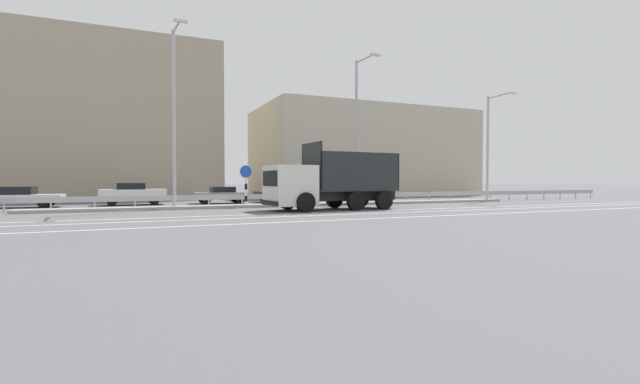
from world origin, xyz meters
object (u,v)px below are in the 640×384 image
object	(u,v)px
street_lamp_1	(174,110)
parked_car_4	(282,194)
dump_truck	(318,187)
parked_car_3	(221,195)
parked_car_5	(356,192)
parked_car_2	(133,194)
street_lamp_3	(490,142)
street_lamp_2	(358,125)
parked_car_1	(17,197)
median_road_sign	(246,185)

from	to	relation	value
street_lamp_1	parked_car_4	world-z (taller)	street_lamp_1
dump_truck	parked_car_3	size ratio (longest dim) A/B	2.03
street_lamp_1	parked_car_5	distance (m)	16.64
parked_car_2	parked_car_5	bearing A→B (deg)	88.31
street_lamp_1	street_lamp_3	distance (m)	23.36
parked_car_4	parked_car_2	bearing A→B (deg)	-93.43
street_lamp_1	street_lamp_2	distance (m)	11.68
parked_car_4	parked_car_1	bearing A→B (deg)	-91.30
street_lamp_3	parked_car_2	size ratio (longest dim) A/B	1.97
street_lamp_3	parked_car_3	bearing A→B (deg)	163.83
dump_truck	median_road_sign	size ratio (longest dim) A/B	3.00
parked_car_1	parked_car_2	xyz separation A→B (m)	(6.42, 0.41, 0.10)
parked_car_2	parked_car_3	world-z (taller)	parked_car_2
parked_car_4	street_lamp_2	bearing A→B (deg)	29.54
median_road_sign	parked_car_1	distance (m)	13.86
parked_car_5	parked_car_4	bearing A→B (deg)	95.79
parked_car_4	parked_car_5	distance (m)	6.55
median_road_sign	parked_car_2	xyz separation A→B (m)	(-6.36, 5.74, -0.63)
median_road_sign	parked_car_5	distance (m)	12.09
street_lamp_2	street_lamp_3	xyz separation A→B (m)	(11.66, -0.06, -0.74)
median_road_sign	street_lamp_2	world-z (taller)	street_lamp_2
parked_car_2	parked_car_5	distance (m)	17.02
dump_truck	street_lamp_1	size ratio (longest dim) A/B	0.76
parked_car_5	street_lamp_1	bearing A→B (deg)	114.70
parked_car_1	median_road_sign	bearing A→B (deg)	70.34
parked_car_2	dump_truck	bearing A→B (deg)	43.43
dump_truck	street_lamp_3	xyz separation A→B (m)	(16.08, 3.40, 3.34)
street_lamp_3	parked_car_5	size ratio (longest dim) A/B	1.73
street_lamp_3	parked_car_3	world-z (taller)	street_lamp_3
dump_truck	parked_car_5	distance (m)	12.11
median_road_sign	parked_car_4	size ratio (longest dim) A/B	0.63
street_lamp_1	parked_car_3	xyz separation A→B (m)	(3.63, 5.47, -4.98)
street_lamp_2	parked_car_4	size ratio (longest dim) A/B	2.36
parked_car_3	parked_car_4	xyz separation A→B (m)	(4.62, 0.05, 0.02)
parked_car_1	parked_car_3	bearing A→B (deg)	92.95
dump_truck	median_road_sign	bearing A→B (deg)	36.55
street_lamp_2	street_lamp_3	bearing A→B (deg)	-0.27
street_lamp_1	street_lamp_3	size ratio (longest dim) A/B	1.24
parked_car_1	parked_car_4	xyz separation A→B (m)	(16.89, 0.04, -0.01)
dump_truck	parked_car_3	world-z (taller)	dump_truck
street_lamp_2	parked_car_3	world-z (taller)	street_lamp_2
parked_car_5	street_lamp_3	bearing A→B (deg)	-122.08
parked_car_5	median_road_sign	bearing A→B (deg)	121.23
parked_car_2	parked_car_4	distance (m)	10.48
median_road_sign	parked_car_5	size ratio (longest dim) A/B	0.55
dump_truck	parked_car_2	xyz separation A→B (m)	(-9.49, 9.53, -0.54)
parked_car_2	parked_car_4	size ratio (longest dim) A/B	1.01
street_lamp_2	parked_car_5	distance (m)	8.24
dump_truck	street_lamp_3	world-z (taller)	street_lamp_3
street_lamp_3	parked_car_4	size ratio (longest dim) A/B	2.00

